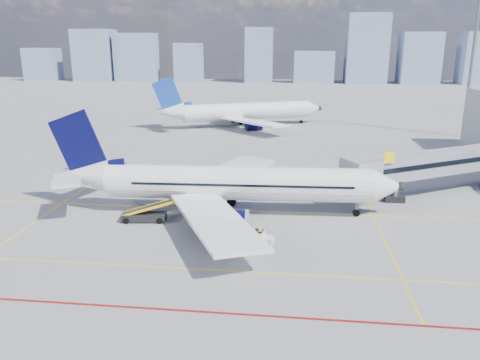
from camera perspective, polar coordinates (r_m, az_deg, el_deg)
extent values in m
plane|color=gray|center=(42.75, -1.27, -7.33)|extent=(420.00, 420.00, 0.00)
cube|color=yellow|center=(50.13, -0.03, -3.71)|extent=(60.00, 0.18, 0.01)
cube|color=yellow|center=(37.38, -2.55, -10.95)|extent=(80.00, 0.15, 0.01)
cube|color=yellow|center=(45.06, 17.15, -6.81)|extent=(0.15, 28.00, 0.01)
cube|color=yellow|center=(55.95, -20.85, -2.67)|extent=(0.15, 30.00, 0.01)
cube|color=maroon|center=(32.23, -4.29, -15.75)|extent=(90.00, 0.25, 0.01)
cube|color=#94979C|center=(58.98, 22.98, 1.97)|extent=(20.84, 13.93, 2.60)
cube|color=black|center=(58.94, 23.00, 2.16)|extent=(20.52, 13.82, 0.55)
cube|color=#94979C|center=(51.57, 14.47, 0.87)|extent=(4.49, 4.56, 3.00)
cube|color=black|center=(55.48, 18.31, -2.21)|extent=(2.20, 1.00, 0.70)
cylinder|color=slate|center=(55.09, 18.43, -0.87)|extent=(0.56, 0.56, 2.70)
cube|color=yellow|center=(51.42, 17.72, 2.64)|extent=(1.26, 0.82, 1.20)
cylinder|color=slate|center=(99.44, 26.31, 11.88)|extent=(0.56, 0.56, 25.00)
cube|color=#7686A4|center=(261.59, -22.91, 12.87)|extent=(14.50, 13.48, 15.83)
cube|color=#7686A4|center=(249.16, -17.22, 14.30)|extent=(18.35, 15.07, 24.56)
cube|color=#7686A4|center=(241.71, -12.52, 14.38)|extent=(20.26, 9.54, 22.78)
cube|color=#7686A4|center=(234.72, -6.28, 14.05)|extent=(12.88, 9.44, 18.12)
cube|color=#7686A4|center=(229.55, 2.35, 14.95)|extent=(12.30, 15.40, 25.07)
cube|color=#7686A4|center=(229.22, 8.97, 13.46)|extent=(18.50, 11.45, 14.54)
cube|color=#7686A4|center=(231.12, 15.15, 15.17)|extent=(18.33, 15.61, 30.96)
cube|color=#7686A4|center=(235.69, 20.98, 13.70)|extent=(17.22, 14.39, 22.85)
cube|color=#7686A4|center=(242.82, 26.83, 13.12)|extent=(13.44, 13.27, 22.99)
cylinder|color=silver|center=(48.27, -0.24, -0.38)|extent=(27.31, 4.61, 3.54)
cone|color=silver|center=(49.49, 17.63, -0.74)|extent=(3.40, 3.66, 3.54)
sphere|color=black|center=(49.80, 19.05, -0.77)|extent=(1.04, 1.04, 1.00)
cone|color=silver|center=(52.06, -18.65, 0.55)|extent=(5.94, 3.76, 3.54)
cube|color=black|center=(49.09, 16.34, -0.16)|extent=(1.41, 1.41, 0.41)
cube|color=silver|center=(56.47, -0.95, 1.04)|extent=(9.93, 15.64, 0.52)
cube|color=silver|center=(41.02, -3.04, -4.87)|extent=(10.85, 15.50, 0.52)
cylinder|color=#070836|center=(53.93, -0.27, -0.94)|extent=(3.34, 2.21, 2.09)
cylinder|color=#070836|center=(44.02, -1.37, -4.94)|extent=(3.34, 2.21, 2.09)
cylinder|color=silver|center=(53.82, 1.56, -0.98)|extent=(0.40, 2.15, 2.14)
cylinder|color=silver|center=(43.89, 0.88, -5.00)|extent=(0.40, 2.15, 2.14)
cube|color=#070836|center=(51.36, -18.96, 3.91)|extent=(6.22, 0.54, 7.73)
cube|color=#070836|center=(51.02, -16.49, 1.54)|extent=(5.12, 0.47, 1.95)
cube|color=silver|center=(54.71, -17.88, 1.69)|extent=(4.27, 5.70, 0.20)
cube|color=silver|center=(49.58, -20.34, 0.01)|extent=(4.57, 5.75, 0.20)
cylinder|color=slate|center=(49.61, 14.03, -3.33)|extent=(0.29, 0.29, 1.80)
cylinder|color=black|center=(49.78, 13.99, -3.90)|extent=(0.77, 0.31, 0.76)
cylinder|color=slate|center=(51.33, -1.03, -2.30)|extent=(0.33, 0.33, 1.60)
cylinder|color=black|center=(51.43, -1.03, -2.61)|extent=(1.02, 0.69, 1.00)
cylinder|color=slate|center=(46.90, -1.57, -4.10)|extent=(0.33, 0.33, 1.60)
cylinder|color=black|center=(47.01, -1.56, -4.45)|extent=(1.02, 0.69, 1.00)
cube|color=black|center=(49.84, 0.44, 0.47)|extent=(22.29, 0.98, 0.24)
cube|color=black|center=(46.49, 0.15, -0.68)|extent=(22.29, 0.98, 0.24)
cylinder|color=silver|center=(102.45, 0.96, 8.40)|extent=(27.35, 14.73, 3.67)
cone|color=silver|center=(108.37, 9.04, 8.63)|extent=(4.58, 4.73, 3.67)
sphere|color=black|center=(108.95, 9.67, 8.64)|extent=(1.37, 1.37, 1.04)
cone|color=silver|center=(98.47, -8.66, 8.21)|extent=(7.00, 5.79, 3.67)
cube|color=black|center=(107.78, 8.46, 8.89)|extent=(1.86, 1.86, 0.42)
cube|color=silver|center=(110.21, -1.13, 8.41)|extent=(4.99, 15.57, 0.54)
cube|color=silver|center=(94.20, 1.75, 7.10)|extent=(14.80, 14.09, 0.54)
cylinder|color=#070836|center=(107.78, -0.19, 7.61)|extent=(3.98, 3.35, 2.17)
cylinder|color=#070836|center=(97.50, 1.69, 6.70)|extent=(3.98, 3.35, 2.17)
cylinder|color=silver|center=(108.31, 0.72, 7.65)|extent=(1.20, 2.17, 2.22)
cylinder|color=silver|center=(98.08, 2.69, 6.75)|extent=(1.20, 2.17, 2.22)
cube|color=navy|center=(98.09, -8.74, 10.09)|extent=(6.03, 2.87, 8.03)
cube|color=navy|center=(98.69, -7.38, 8.86)|extent=(4.98, 2.40, 2.03)
cube|color=silver|center=(101.33, -9.15, 8.60)|extent=(2.98, 5.36, 0.21)
cube|color=silver|center=(95.41, -8.62, 8.17)|extent=(5.75, 5.71, 0.21)
cylinder|color=black|center=(104.88, 0.05, 7.04)|extent=(1.18, 1.00, 1.00)
cylinder|color=black|center=(100.28, 0.88, 6.62)|extent=(1.18, 1.00, 1.00)
cylinder|color=black|center=(107.46, 7.47, 7.05)|extent=(0.81, 0.56, 0.76)
cube|color=silver|center=(41.54, 2.74, -7.33)|extent=(2.11, 1.43, 0.70)
cube|color=silver|center=(41.42, 2.27, -6.60)|extent=(1.07, 1.17, 0.53)
cube|color=black|center=(41.36, 2.28, -6.38)|extent=(0.97, 1.11, 0.31)
cylinder|color=black|center=(41.39, 1.60, -7.77)|extent=(0.52, 0.29, 0.49)
cylinder|color=black|center=(42.24, 1.98, -7.27)|extent=(0.52, 0.29, 0.49)
cylinder|color=black|center=(41.04, 3.50, -8.01)|extent=(0.52, 0.29, 0.49)
cylinder|color=black|center=(41.90, 3.85, -7.49)|extent=(0.52, 0.29, 0.49)
cube|color=black|center=(40.96, -1.40, -7.90)|extent=(3.93, 2.02, 0.19)
cube|color=silver|center=(40.65, -2.75, -6.68)|extent=(1.77, 1.72, 1.63)
cube|color=silver|center=(40.56, -0.06, -6.72)|extent=(1.77, 1.72, 1.63)
cylinder|color=black|center=(40.46, -3.56, -8.50)|extent=(0.35, 0.18, 0.34)
cylinder|color=black|center=(41.80, -3.38, -7.67)|extent=(0.35, 0.18, 0.34)
cylinder|color=black|center=(40.31, 0.67, -8.57)|extent=(0.35, 0.18, 0.34)
cylinder|color=black|center=(41.66, 0.70, -7.72)|extent=(0.35, 0.18, 0.34)
cube|color=black|center=(47.95, -11.60, -4.41)|extent=(4.50, 2.04, 0.73)
cube|color=black|center=(47.42, -10.69, -3.19)|extent=(6.29, 1.74, 1.91)
cube|color=yellow|center=(47.95, -10.57, -2.97)|extent=(6.21, 0.80, 1.99)
cube|color=yellow|center=(46.89, -10.82, -3.42)|extent=(6.21, 0.80, 1.99)
cylinder|color=black|center=(47.70, -13.72, -4.86)|extent=(0.65, 0.32, 0.62)
cylinder|color=black|center=(49.02, -13.33, -4.25)|extent=(0.65, 0.32, 0.62)
cylinder|color=black|center=(47.03, -9.78, -4.92)|extent=(0.65, 0.32, 0.62)
cylinder|color=black|center=(48.37, -9.50, -4.31)|extent=(0.65, 0.32, 0.62)
imported|color=yellow|center=(41.39, 2.49, -6.86)|extent=(0.73, 0.74, 1.71)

